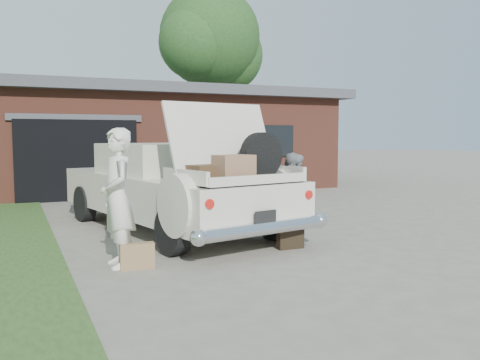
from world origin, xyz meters
name	(u,v)px	position (x,y,z in m)	size (l,w,h in m)	color
ground	(257,260)	(0.00, 0.00, 0.00)	(90.00, 90.00, 0.00)	gray
house	(139,138)	(0.98, 11.47, 1.67)	(12.80, 7.80, 3.30)	brown
tree_right	(211,43)	(5.79, 16.77, 6.19)	(5.49, 4.77, 8.86)	#38281E
sedan	(171,186)	(-0.43, 2.77, 0.84)	(3.31, 6.02, 2.29)	beige
woman_left	(117,198)	(-1.86, 0.47, 0.94)	(0.68, 0.45, 1.87)	silver
woman_right	(294,198)	(1.05, 0.78, 0.75)	(0.73, 0.57, 1.50)	gray
suitcase_left	(137,256)	(-1.66, 0.24, 0.17)	(0.45, 0.14, 0.35)	#92704A
suitcase_right	(290,238)	(0.80, 0.46, 0.17)	(0.43, 0.14, 0.33)	black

